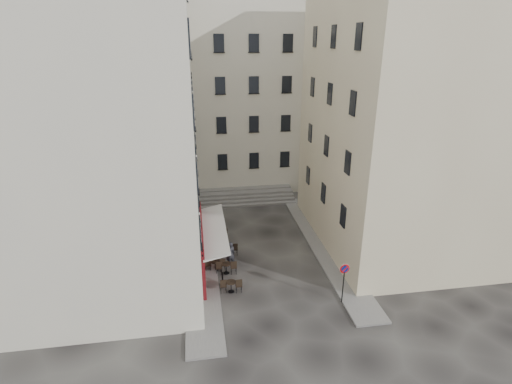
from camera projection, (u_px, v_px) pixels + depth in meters
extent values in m
plane|color=black|center=(271.00, 272.00, 26.28)|extent=(90.00, 90.00, 0.00)
cube|color=slate|center=(200.00, 247.00, 29.29)|extent=(2.00, 22.00, 0.12)
cube|color=slate|center=(323.00, 245.00, 29.67)|extent=(2.00, 18.00, 0.12)
cube|color=beige|center=(92.00, 117.00, 23.91)|extent=(12.00, 16.00, 20.00)
cube|color=beige|center=(411.00, 121.00, 27.75)|extent=(12.00, 14.00, 18.00)
cube|color=beige|center=(227.00, 95.00, 40.37)|extent=(18.00, 10.00, 18.00)
cube|color=#45090D|center=(202.00, 247.00, 25.93)|extent=(0.25, 7.00, 3.50)
cube|color=black|center=(202.00, 251.00, 26.06)|extent=(0.06, 3.85, 2.00)
cube|color=silver|center=(214.00, 229.00, 25.61)|extent=(1.58, 7.30, 0.41)
cube|color=slate|center=(247.00, 202.00, 37.20)|extent=(9.00, 1.80, 0.20)
cube|color=slate|center=(246.00, 198.00, 37.54)|extent=(9.00, 1.80, 0.20)
cube|color=slate|center=(246.00, 195.00, 37.89)|extent=(9.00, 1.80, 0.20)
cube|color=slate|center=(245.00, 191.00, 38.23)|extent=(9.00, 1.80, 0.20)
cylinder|color=black|center=(223.00, 279.00, 24.73)|extent=(0.10, 0.10, 0.90)
sphere|color=black|center=(222.00, 273.00, 24.56)|extent=(0.12, 0.12, 0.12)
cylinder|color=black|center=(219.00, 252.00, 27.95)|extent=(0.10, 0.10, 0.90)
sphere|color=black|center=(218.00, 246.00, 27.78)|extent=(0.12, 0.12, 0.12)
cylinder|color=black|center=(216.00, 229.00, 31.17)|extent=(0.10, 0.10, 0.90)
sphere|color=black|center=(215.00, 224.00, 31.00)|extent=(0.12, 0.12, 0.12)
cylinder|color=black|center=(343.00, 284.00, 22.89)|extent=(0.06, 0.06, 2.51)
cylinder|color=red|center=(345.00, 269.00, 22.53)|extent=(0.58, 0.06, 0.58)
cylinder|color=navy|center=(345.00, 269.00, 22.50)|extent=(0.42, 0.06, 0.42)
cube|color=red|center=(345.00, 269.00, 22.48)|extent=(0.34, 0.04, 0.34)
cylinder|color=black|center=(231.00, 291.00, 24.20)|extent=(0.37, 0.37, 0.02)
cylinder|color=black|center=(231.00, 287.00, 24.07)|extent=(0.05, 0.05, 0.72)
cylinder|color=black|center=(231.00, 282.00, 23.95)|extent=(0.62, 0.62, 0.04)
cube|color=black|center=(239.00, 285.00, 24.12)|extent=(0.39, 0.39, 0.93)
cube|color=black|center=(223.00, 286.00, 24.08)|extent=(0.39, 0.39, 0.93)
cylinder|color=black|center=(226.00, 273.00, 26.09)|extent=(0.38, 0.38, 0.02)
cylinder|color=black|center=(226.00, 268.00, 25.96)|extent=(0.05, 0.05, 0.74)
cylinder|color=black|center=(226.00, 264.00, 25.84)|extent=(0.64, 0.64, 0.04)
cube|color=black|center=(234.00, 267.00, 26.01)|extent=(0.40, 0.40, 0.95)
cube|color=black|center=(219.00, 267.00, 25.97)|extent=(0.40, 0.40, 0.95)
cylinder|color=black|center=(215.00, 270.00, 26.39)|extent=(0.38, 0.38, 0.02)
cylinder|color=black|center=(215.00, 266.00, 26.27)|extent=(0.05, 0.05, 0.73)
cylinder|color=black|center=(215.00, 261.00, 26.15)|extent=(0.63, 0.63, 0.04)
cube|color=black|center=(222.00, 264.00, 26.32)|extent=(0.40, 0.40, 0.94)
cube|color=black|center=(208.00, 265.00, 26.28)|extent=(0.40, 0.40, 0.94)
cylinder|color=black|center=(228.00, 254.00, 28.33)|extent=(0.37, 0.37, 0.02)
cylinder|color=black|center=(228.00, 250.00, 28.21)|extent=(0.05, 0.05, 0.72)
cylinder|color=black|center=(228.00, 246.00, 28.09)|extent=(0.62, 0.62, 0.04)
cube|color=black|center=(235.00, 249.00, 28.25)|extent=(0.39, 0.39, 0.93)
cube|color=black|center=(222.00, 249.00, 28.22)|extent=(0.39, 0.39, 0.93)
cylinder|color=black|center=(219.00, 239.00, 30.53)|extent=(0.37, 0.37, 0.02)
cylinder|color=black|center=(219.00, 235.00, 30.40)|extent=(0.05, 0.05, 0.73)
cylinder|color=black|center=(219.00, 231.00, 30.28)|extent=(0.62, 0.62, 0.04)
cube|color=black|center=(225.00, 234.00, 30.45)|extent=(0.40, 0.40, 0.94)
cube|color=black|center=(212.00, 234.00, 30.41)|extent=(0.40, 0.40, 0.94)
imported|color=#232328|center=(230.00, 254.00, 26.71)|extent=(0.75, 0.59, 1.82)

